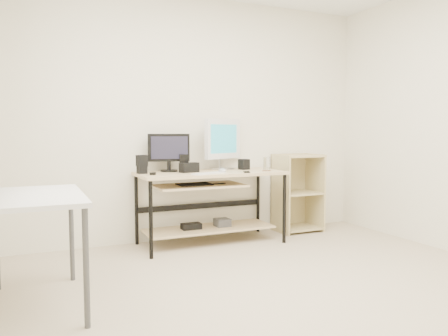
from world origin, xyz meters
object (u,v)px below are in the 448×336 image
desk (208,192)px  audio_controller (184,163)px  shelf_unit (296,192)px  white_imac (223,140)px  black_monitor (169,150)px  side_table (35,207)px

desk → audio_controller: bearing=168.0°
desk → shelf_unit: (1.18, 0.16, -0.09)m
shelf_unit → audio_controller: size_ratio=4.91×
white_imac → desk: bearing=-164.9°
audio_controller → white_imac: bearing=28.9°
desk → shelf_unit: size_ratio=1.67×
shelf_unit → black_monitor: black_monitor is taller
side_table → audio_controller: audio_controller is taller
side_table → audio_controller: (1.41, 1.11, 0.17)m
side_table → white_imac: 2.32m
black_monitor → audio_controller: (0.12, -0.13, -0.13)m
white_imac → audio_controller: white_imac is taller
black_monitor → audio_controller: 0.22m
shelf_unit → white_imac: white_imac is taller
side_table → black_monitor: black_monitor is taller
black_monitor → audio_controller: bearing=-35.9°
shelf_unit → white_imac: bearing=177.4°
side_table → shelf_unit: bearing=23.3°
shelf_unit → black_monitor: (-1.54, 0.02, 0.52)m
shelf_unit → audio_controller: 1.48m
shelf_unit → desk: bearing=-172.2°
white_imac → side_table: bearing=-169.9°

